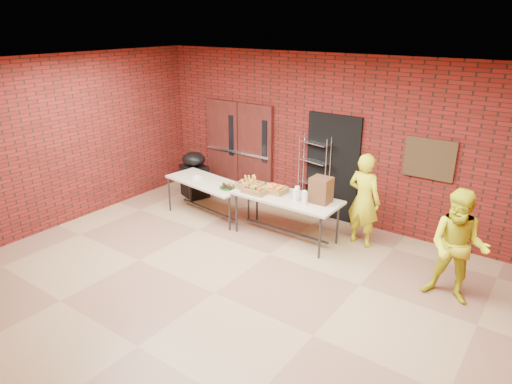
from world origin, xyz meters
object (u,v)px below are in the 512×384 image
coffee_dispenser (321,190)px  wire_rack (314,177)px  volunteer_woman (364,200)px  volunteer_man (458,247)px  table_right (286,200)px  table_left (207,184)px  covered_grill (195,174)px

coffee_dispenser → wire_rack: bearing=124.2°
volunteer_woman → volunteer_man: size_ratio=1.00×
table_right → coffee_dispenser: (0.62, 0.12, 0.29)m
volunteer_woman → volunteer_man: 1.96m
table_left → covered_grill: (-0.96, 0.64, -0.16)m
volunteer_woman → volunteer_man: volunteer_woman is taller
table_right → coffee_dispenser: size_ratio=4.43×
table_right → covered_grill: bearing=167.8°
volunteer_woman → coffee_dispenser: bearing=46.8°
wire_rack → volunteer_man: 3.39m
table_right → volunteer_man: 2.99m
table_right → covered_grill: covered_grill is taller
table_left → coffee_dispenser: coffee_dispenser is taller
wire_rack → table_left: (-1.73, -1.23, -0.15)m
volunteer_man → volunteer_woman: bearing=152.0°
wire_rack → volunteer_woman: 1.43m
table_left → volunteer_woman: volunteer_woman is taller
table_right → volunteer_man: bearing=-5.9°
volunteer_woman → wire_rack: bearing=-15.3°
wire_rack → coffee_dispenser: 1.28m
volunteer_man → table_left: bearing=175.7°
coffee_dispenser → volunteer_woman: volunteer_woman is taller
table_left → covered_grill: size_ratio=1.84×
coffee_dispenser → volunteer_woman: (0.60, 0.47, -0.20)m
coffee_dispenser → covered_grill: size_ratio=0.44×
wire_rack → volunteer_woman: bearing=-10.8°
coffee_dispenser → covered_grill: bearing=172.2°
wire_rack → table_right: (0.09, -1.17, -0.09)m
wire_rack → coffee_dispenser: bearing=-42.6°
wire_rack → covered_grill: 2.77m
volunteer_man → covered_grill: bearing=169.8°
table_left → volunteer_man: 4.80m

